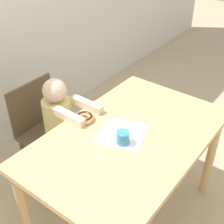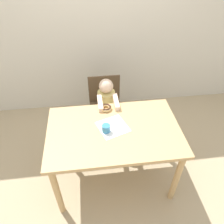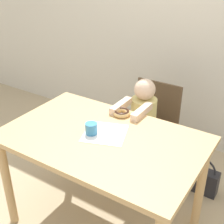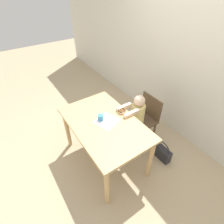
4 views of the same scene
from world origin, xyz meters
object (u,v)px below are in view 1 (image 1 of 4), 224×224
object	(u,v)px
child_figure	(60,134)
handbag	(91,134)
donut	(84,118)
chair	(49,133)
cup	(123,138)

from	to	relation	value
child_figure	handbag	size ratio (longest dim) A/B	2.84
donut	chair	bearing A→B (deg)	85.48
cup	handbag	bearing A→B (deg)	53.52
child_figure	cup	xyz separation A→B (m)	(-0.06, -0.60, 0.30)
child_figure	handbag	distance (m)	0.63
cup	donut	bearing A→B (deg)	84.37
donut	child_figure	bearing A→B (deg)	83.43
donut	handbag	distance (m)	0.93
child_figure	handbag	bearing A→B (deg)	16.09
child_figure	handbag	xyz separation A→B (m)	(0.48, 0.14, -0.37)
child_figure	donut	xyz separation A→B (m)	(-0.03, -0.28, 0.29)
chair	cup	xyz separation A→B (m)	(-0.06, -0.72, 0.36)
chair	cup	distance (m)	0.81
chair	donut	distance (m)	0.53
handbag	chair	bearing A→B (deg)	-178.59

